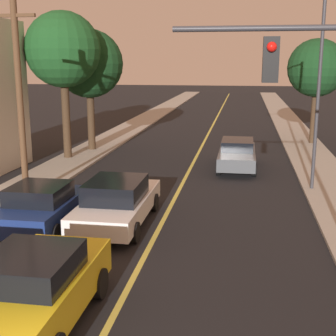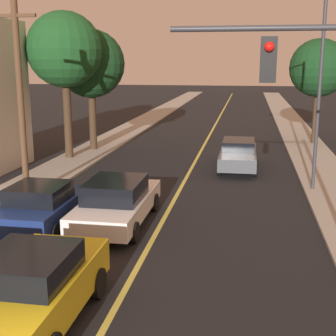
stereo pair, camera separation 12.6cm
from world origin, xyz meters
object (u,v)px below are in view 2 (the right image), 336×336
at_px(utility_pole_left, 20,97).
at_px(tree_left_far, 64,50).
at_px(car_near_lane_front, 32,288).
at_px(tree_right_near, 319,68).
at_px(car_outer_lane_second, 41,206).
at_px(tree_left_near, 91,64).
at_px(car_near_lane_second, 117,202).
at_px(streetlamp_right, 310,66).
at_px(car_far_oncoming, 238,154).

xyz_separation_m(utility_pole_left, tree_left_far, (-1.20, 7.53, 1.86)).
relative_size(car_near_lane_front, utility_pole_left, 0.58).
xyz_separation_m(tree_left_far, tree_right_near, (13.81, 6.91, -0.98)).
bearing_deg(tree_right_near, tree_left_far, -153.43).
height_order(car_outer_lane_second, utility_pole_left, utility_pole_left).
bearing_deg(tree_left_near, tree_right_near, 18.19).
xyz_separation_m(utility_pole_left, tree_left_near, (-0.67, 10.07, 1.13)).
bearing_deg(tree_left_far, car_near_lane_second, -60.68).
height_order(utility_pole_left, tree_left_near, utility_pole_left).
height_order(tree_left_far, tree_right_near, tree_left_far).
relative_size(streetlamp_right, utility_pole_left, 1.07).
relative_size(utility_pole_left, tree_left_near, 1.06).
bearing_deg(car_near_lane_second, tree_left_far, 119.32).
bearing_deg(tree_right_near, streetlamp_right, -99.41).
bearing_deg(car_far_oncoming, tree_left_near, -21.16).
distance_m(car_near_lane_front, car_outer_lane_second, 5.77).
bearing_deg(streetlamp_right, utility_pole_left, -164.30).
bearing_deg(utility_pole_left, streetlamp_right, 15.70).
bearing_deg(tree_right_near, utility_pole_left, -131.13).
distance_m(car_near_lane_front, tree_right_near, 24.61).
relative_size(car_outer_lane_second, tree_right_near, 0.60).
relative_size(utility_pole_left, tree_left_far, 0.95).
bearing_deg(tree_left_near, utility_pole_left, -86.21).
relative_size(car_near_lane_front, car_outer_lane_second, 1.07).
bearing_deg(car_near_lane_second, streetlamp_right, 39.01).
bearing_deg(car_near_lane_second, car_outer_lane_second, -159.21).
xyz_separation_m(car_near_lane_front, car_near_lane_second, (-0.00, 6.17, -0.07)).
distance_m(car_near_lane_front, car_near_lane_second, 6.17).
bearing_deg(car_outer_lane_second, car_far_oncoming, 58.68).
xyz_separation_m(car_near_lane_front, streetlamp_right, (6.44, 11.39, 4.24)).
relative_size(car_far_oncoming, utility_pole_left, 0.67).
relative_size(car_far_oncoming, tree_left_far, 0.63).
height_order(car_near_lane_front, car_near_lane_second, car_near_lane_front).
relative_size(car_outer_lane_second, tree_left_far, 0.51).
distance_m(streetlamp_right, tree_left_near, 13.39).
distance_m(car_near_lane_second, streetlamp_right, 9.35).
bearing_deg(streetlamp_right, car_outer_lane_second, -145.04).
xyz_separation_m(car_near_lane_second, streetlamp_right, (6.44, 5.22, 4.31)).
bearing_deg(tree_right_near, tree_left_near, -161.81).
xyz_separation_m(car_near_lane_front, tree_right_near, (8.34, 22.81, 3.98)).
height_order(car_near_lane_front, utility_pole_left, utility_pole_left).
bearing_deg(utility_pole_left, car_far_oncoming, 40.12).
height_order(car_outer_lane_second, car_far_oncoming, car_outer_lane_second).
height_order(car_far_oncoming, streetlamp_right, streetlamp_right).
xyz_separation_m(streetlamp_right, utility_pole_left, (-10.71, -3.01, -1.14)).
distance_m(car_near_lane_front, car_far_oncoming, 15.55).
bearing_deg(streetlamp_right, car_near_lane_second, -140.99).
relative_size(car_near_lane_second, streetlamp_right, 0.63).
distance_m(tree_left_near, tree_left_far, 2.70).
distance_m(car_outer_lane_second, car_far_oncoming, 11.45).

